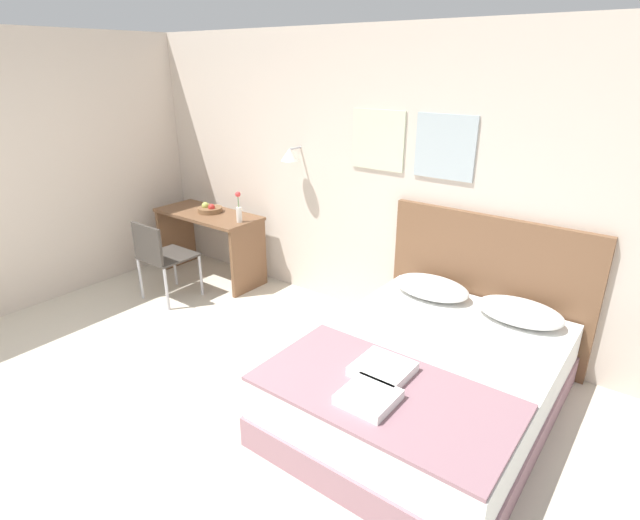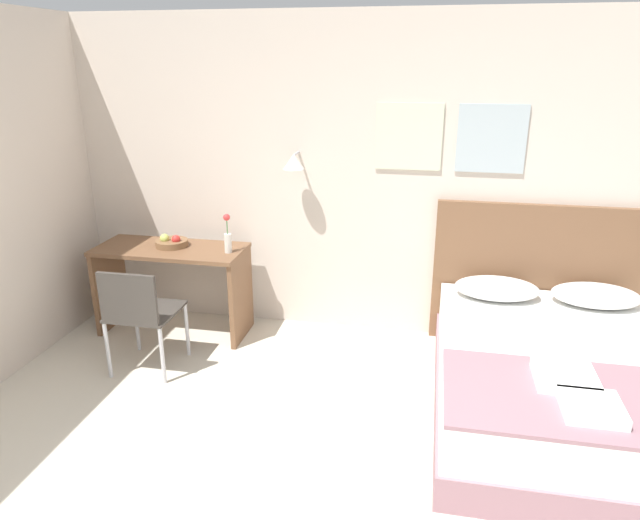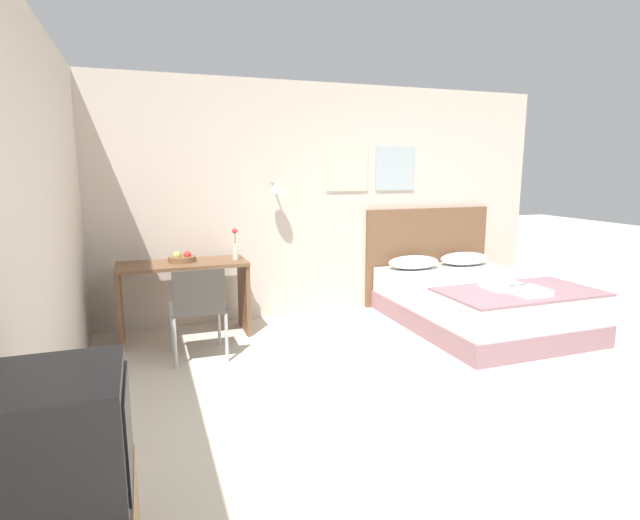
# 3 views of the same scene
# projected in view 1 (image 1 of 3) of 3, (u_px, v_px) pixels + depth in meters

# --- Properties ---
(ground_plane) EXTENTS (24.00, 24.00, 0.00)m
(ground_plane) POSITION_uv_depth(u_px,v_px,m) (76.00, 469.00, 3.09)
(ground_plane) COLOR beige
(wall_back) EXTENTS (5.80, 0.31, 2.65)m
(wall_back) POSITION_uv_depth(u_px,v_px,m) (348.00, 176.00, 4.76)
(wall_back) COLOR beige
(wall_back) RESTS_ON ground_plane
(bed) EXTENTS (1.59, 2.08, 0.51)m
(bed) POSITION_uv_depth(u_px,v_px,m) (425.00, 381.00, 3.51)
(bed) COLOR gray
(bed) RESTS_ON ground_plane
(headboard) EXTENTS (1.71, 0.06, 1.21)m
(headboard) POSITION_uv_depth(u_px,v_px,m) (486.00, 286.00, 4.17)
(headboard) COLOR brown
(headboard) RESTS_ON ground_plane
(pillow_left) EXTENTS (0.64, 0.40, 0.15)m
(pillow_left) POSITION_uv_depth(u_px,v_px,m) (431.00, 287.00, 4.17)
(pillow_left) COLOR white
(pillow_left) RESTS_ON bed
(pillow_right) EXTENTS (0.64, 0.40, 0.15)m
(pillow_right) POSITION_uv_depth(u_px,v_px,m) (519.00, 312.00, 3.77)
(pillow_right) COLOR white
(pillow_right) RESTS_ON bed
(throw_blanket) EXTENTS (1.54, 0.83, 0.02)m
(throw_blanket) POSITION_uv_depth(u_px,v_px,m) (383.00, 392.00, 2.96)
(throw_blanket) COLOR gray
(throw_blanket) RESTS_ON bed
(folded_towel_near_foot) EXTENTS (0.34, 0.33, 0.06)m
(folded_towel_near_foot) POSITION_uv_depth(u_px,v_px,m) (383.00, 369.00, 3.11)
(folded_towel_near_foot) COLOR white
(folded_towel_near_foot) RESTS_ON throw_blanket
(folded_towel_mid_bed) EXTENTS (0.30, 0.30, 0.06)m
(folded_towel_mid_bed) POSITION_uv_depth(u_px,v_px,m) (368.00, 397.00, 2.85)
(folded_towel_mid_bed) COLOR white
(folded_towel_mid_bed) RESTS_ON throw_blanket
(desk) EXTENTS (1.26, 0.55, 0.77)m
(desk) POSITION_uv_depth(u_px,v_px,m) (209.00, 232.00, 5.65)
(desk) COLOR brown
(desk) RESTS_ON ground_plane
(desk_chair) EXTENTS (0.48, 0.48, 0.85)m
(desk_chair) POSITION_uv_depth(u_px,v_px,m) (160.00, 254.00, 5.09)
(desk_chair) COLOR #3D3833
(desk_chair) RESTS_ON ground_plane
(fruit_bowl) EXTENTS (0.27, 0.27, 0.11)m
(fruit_bowl) POSITION_uv_depth(u_px,v_px,m) (210.00, 209.00, 5.57)
(fruit_bowl) COLOR brown
(fruit_bowl) RESTS_ON desk
(flower_vase) EXTENTS (0.06, 0.06, 0.33)m
(flower_vase) POSITION_uv_depth(u_px,v_px,m) (239.00, 210.00, 5.19)
(flower_vase) COLOR silver
(flower_vase) RESTS_ON desk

